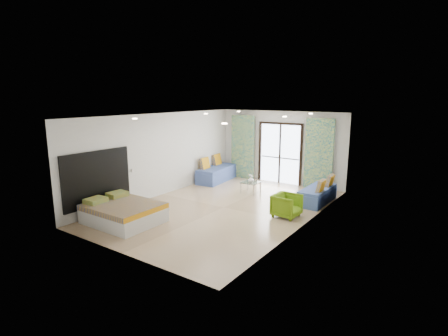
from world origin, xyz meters
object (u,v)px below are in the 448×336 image
Objects in this scene: daybed_right at (318,194)px; daybed_left at (217,173)px; coffee_table at (251,183)px; armchair at (287,204)px; bed at (123,212)px.

daybed_left is at bearing 173.68° from daybed_right.
daybed_left is 2.11m from coffee_table.
coffee_table is at bearing 55.42° from armchair.
bed is 4.53m from coffee_table.
armchair is at bearing -35.42° from daybed_left.
coffee_table is at bearing -26.66° from daybed_left.
bed is at bearing -127.55° from daybed_right.
daybed_right is at bearing -5.85° from armchair.
coffee_table is (-2.26, -0.23, 0.07)m from daybed_right.
bed is 1.06× the size of daybed_right.
daybed_left is at bearing 97.22° from bed.
coffee_table is at bearing 72.97° from bed.
armchair is at bearing -97.42° from daybed_right.
coffee_table is (1.33, 4.33, 0.07)m from bed.
daybed_left is 2.93× the size of armchair.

